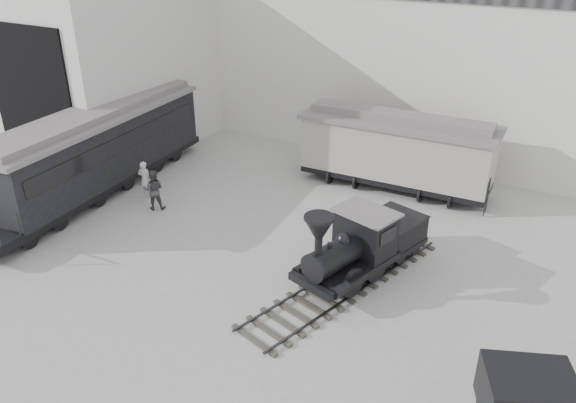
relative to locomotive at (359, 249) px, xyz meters
The scene contains 9 objects.
ground 4.12m from the locomotive, 124.41° to the right, with size 90.00×90.00×0.00m, color #9E9E9B.
north_wall 12.72m from the locomotive, 100.82° to the left, with size 34.00×2.51×11.00m.
west_pavilion 18.34m from the locomotive, 158.20° to the left, with size 7.00×12.11×9.00m.
locomotive is the anchor object (origin of this frame).
boxcar 7.88m from the locomotive, 100.74° to the left, with size 8.90×3.06×3.61m.
passenger_coach 13.16m from the locomotive, behind, with size 3.92×13.47×3.55m.
visitor_a 10.86m from the locomotive, behind, with size 0.63×0.42×1.74m, color silver.
visitor_b 9.71m from the locomotive, behind, with size 0.87×0.68×1.80m, color #424147.
coal_hopper 7.69m from the locomotive, 37.55° to the right, with size 2.44×2.25×2.15m.
Camera 1 is at (8.22, -12.23, 11.17)m, focal length 35.00 mm.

